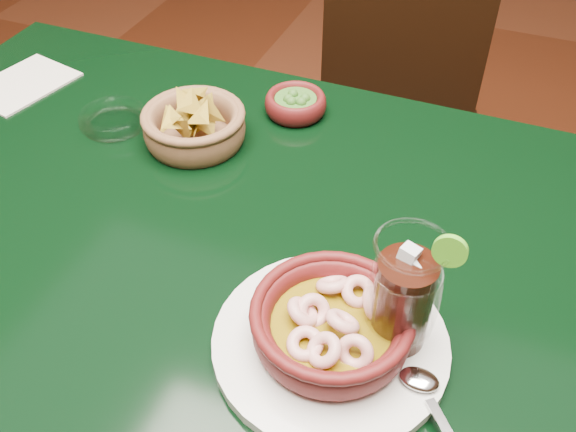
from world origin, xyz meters
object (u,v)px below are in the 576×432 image
at_px(dining_chair, 396,124).
at_px(shrimp_plate, 332,329).
at_px(dining_table, 207,261).
at_px(cola_drink, 403,299).
at_px(chip_basket, 194,126).

relative_size(dining_chair, shrimp_plate, 2.64).
bearing_deg(dining_table, shrimp_plate, -31.12).
height_order(dining_table, shrimp_plate, shrimp_plate).
xyz_separation_m(dining_table, cola_drink, (0.31, -0.12, 0.18)).
xyz_separation_m(chip_basket, cola_drink, (0.40, -0.27, 0.05)).
distance_m(shrimp_plate, chip_basket, 0.45).
relative_size(dining_table, cola_drink, 6.51).
distance_m(shrimp_plate, cola_drink, 0.09).
bearing_deg(dining_table, chip_basket, 120.48).
xyz_separation_m(dining_table, shrimp_plate, (0.24, -0.15, 0.13)).
bearing_deg(cola_drink, chip_basket, 146.41).
relative_size(chip_basket, cola_drink, 1.06).
xyz_separation_m(shrimp_plate, cola_drink, (0.07, 0.03, 0.05)).
bearing_deg(dining_chair, dining_table, -100.11).
bearing_deg(chip_basket, shrimp_plate, -41.84).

